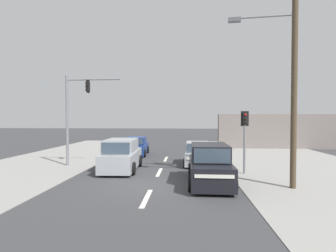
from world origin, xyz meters
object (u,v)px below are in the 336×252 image
Objects in this scene: suv_receding_far at (210,165)px; sedan_oncoming_mid at (136,147)px; suv_oncoming_near at (121,156)px; traffic_signal_mast at (75,108)px; pedestal_signal_right_kerb at (245,131)px; hatchback_crossing_left at (197,154)px; utility_pole_foreground_right at (292,60)px.

sedan_oncoming_mid is at bearing 119.44° from suv_receding_far.
suv_oncoming_near is (0.36, -6.64, 0.18)m from sedan_oncoming_mid.
suv_receding_far is at bearing -26.33° from traffic_signal_mast.
suv_oncoming_near reaches higher than sedan_oncoming_mid.
suv_oncoming_near is (-7.22, 0.60, -1.53)m from pedestal_signal_right_kerb.
suv_oncoming_near is at bearing 149.75° from suv_receding_far.
hatchback_crossing_left is 6.66m from sedan_oncoming_mid.
utility_pole_foreground_right reaches higher than pedestal_signal_right_kerb.
utility_pole_foreground_right reaches higher than sedan_oncoming_mid.
pedestal_signal_right_kerb is 0.97× the size of hatchback_crossing_left.
traffic_signal_mast is 8.75m from hatchback_crossing_left.
hatchback_crossing_left is (-3.89, 5.88, -5.03)m from utility_pole_foreground_right.
hatchback_crossing_left is at bearing -40.77° from sedan_oncoming_mid.
utility_pole_foreground_right is 13.08m from traffic_signal_mast.
sedan_oncoming_mid is at bearing 60.39° from traffic_signal_mast.
utility_pole_foreground_right is 2.35× the size of suv_receding_far.
traffic_signal_mast is at bearing -172.65° from hatchback_crossing_left.
traffic_signal_mast is at bearing 153.67° from suv_receding_far.
utility_pole_foreground_right is 4.66m from pedestal_signal_right_kerb.
suv_oncoming_near is at bearing -86.93° from sedan_oncoming_mid.
hatchback_crossing_left is 5.26m from suv_receding_far.
traffic_signal_mast is at bearing 160.00° from suv_oncoming_near.
traffic_signal_mast is 10.89m from pedestal_signal_right_kerb.
pedestal_signal_right_kerb is at bearing -43.69° from sedan_oncoming_mid.
pedestal_signal_right_kerb reaches higher than hatchback_crossing_left.
utility_pole_foreground_right is at bearing -22.68° from suv_oncoming_near.
utility_pole_foreground_right reaches higher than hatchback_crossing_left.
utility_pole_foreground_right is 3.01× the size of pedestal_signal_right_kerb.
utility_pole_foreground_right is 6.03m from suv_receding_far.
pedestal_signal_right_kerb is 0.78× the size of suv_receding_far.
traffic_signal_mast is 4.69m from suv_oncoming_near.
sedan_oncoming_mid is 11.01m from suv_receding_far.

